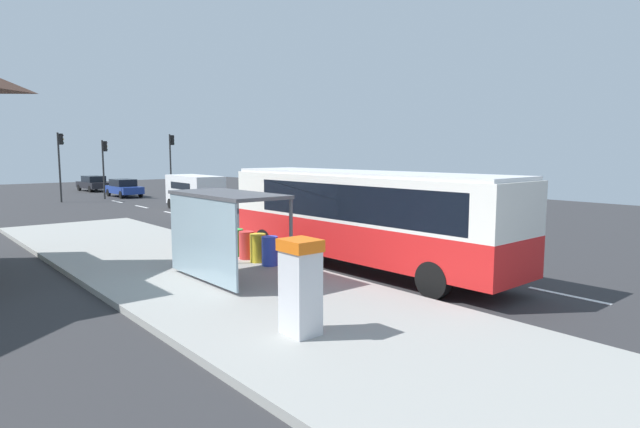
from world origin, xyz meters
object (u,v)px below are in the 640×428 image
traffic_light_median (104,160)px  bus_shelter (218,214)px  white_van (195,190)px  recycling_bin_green (236,242)px  ticket_machine (300,286)px  recycling_bin_yellow (258,248)px  traffic_light_far_side (60,156)px  sedan_far (93,183)px  traffic_light_near_side (171,156)px  sedan_near (124,188)px  bus (362,213)px  recycling_bin_red (247,245)px  recycling_bin_blue (270,251)px

traffic_light_median → bus_shelter: size_ratio=1.21×
white_van → recycling_bin_green: size_ratio=5.57×
ticket_machine → recycling_bin_green: size_ratio=2.04×
recycling_bin_yellow → traffic_light_far_side: 29.16m
sedan_far → ticket_machine: 46.93m
traffic_light_near_side → ticket_machine: bearing=-110.4°
traffic_light_far_side → traffic_light_median: size_ratio=1.11×
white_van → recycling_bin_green: white_van is taller
sedan_far → traffic_light_far_side: bearing=-117.3°
sedan_near → bus_shelter: size_ratio=1.11×
traffic_light_near_side → bus: bearing=-103.3°
white_van → recycling_bin_red: white_van is taller
recycling_bin_blue → recycling_bin_yellow: bearing=90.0°
recycling_bin_yellow → traffic_light_median: traffic_light_median is taller
bus → traffic_light_far_side: traffic_light_far_side is taller
white_van → sedan_far: (0.10, 22.13, -0.55)m
traffic_light_far_side → white_van: bearing=-65.5°
recycling_bin_blue → bus_shelter: size_ratio=0.24×
recycling_bin_blue → recycling_bin_yellow: 0.70m
bus → traffic_light_median: traffic_light_median is taller
recycling_bin_yellow → recycling_bin_red: size_ratio=1.00×
ticket_machine → traffic_light_far_side: traffic_light_far_side is taller
sedan_near → traffic_light_near_side: size_ratio=0.83×
ticket_machine → recycling_bin_red: size_ratio=2.04×
recycling_bin_green → bus_shelter: 3.82m
ticket_machine → traffic_light_median: size_ratio=0.40×
recycling_bin_green → traffic_light_far_side: (1.10, 27.60, 2.87)m
traffic_light_near_side → recycling_bin_green: bearing=-109.9°
white_van → recycling_bin_red: size_ratio=5.57×
recycling_bin_yellow → traffic_light_near_side: size_ratio=0.18×
recycling_bin_yellow → traffic_light_near_side: traffic_light_near_side is taller
bus → ticket_machine: (-5.68, -4.03, -0.67)m
white_van → traffic_light_median: bearing=98.2°
white_van → recycling_bin_red: 17.86m
recycling_bin_yellow → traffic_light_median: 30.26m
bus → sedan_far: bus is taller
recycling_bin_yellow → recycling_bin_red: 0.70m
traffic_light_far_side → traffic_light_near_side: bearing=-5.3°
recycling_bin_yellow → recycling_bin_green: bearing=90.0°
ticket_machine → sedan_near: bearing=75.5°
bus → traffic_light_near_side: bearing=76.7°
sedan_near → recycling_bin_green: (-6.50, -29.56, -0.14)m
recycling_bin_yellow → bus_shelter: size_ratio=0.24×
white_van → traffic_light_near_side: (3.30, 10.84, 2.20)m
sedan_near → traffic_light_near_side: (3.20, -2.76, 2.75)m
recycling_bin_blue → traffic_light_median: bearing=81.4°
bus → sedan_near: 33.61m
traffic_light_median → recycling_bin_yellow: bearing=-98.8°
sedan_near → sedan_far: 8.53m
sedan_near → ticket_machine: (-9.69, -37.38, 0.38)m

